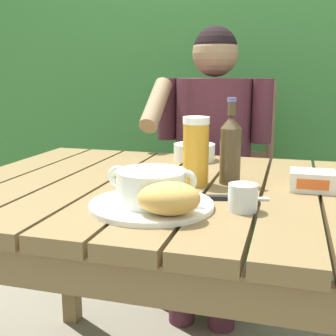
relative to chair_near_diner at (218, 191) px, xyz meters
The scene contains 13 objects.
dining_table 0.90m from the chair_near_diner, 86.99° to the right, with size 1.24×0.89×0.74m.
hedge_backdrop 0.93m from the chair_near_diner, 68.97° to the left, with size 3.92×0.93×2.82m.
chair_near_diner is the anchor object (origin of this frame).
person_eating 0.31m from the chair_near_diner, 90.83° to the right, with size 0.48×0.47×1.22m.
serving_plate 1.13m from the chair_near_diner, 88.62° to the right, with size 0.28×0.28×0.01m.
soup_bowl 1.14m from the chair_near_diner, 88.62° to the right, with size 0.21×0.16×0.08m.
bread_roll 1.21m from the chair_near_diner, 85.76° to the right, with size 0.15×0.12×0.07m.
beer_glass 0.94m from the chair_near_diner, 84.99° to the right, with size 0.07×0.07×0.18m.
beer_bottle 0.92m from the chair_near_diner, 78.90° to the right, with size 0.06×0.06×0.23m.
water_glass_small 1.13m from the chair_near_diner, 78.13° to the right, with size 0.06×0.06×0.06m.
butter_tub 0.97m from the chair_near_diner, 66.09° to the right, with size 0.11×0.08×0.05m.
table_knife 1.04m from the chair_near_diner, 79.26° to the right, with size 0.15×0.05×0.01m.
diner_bowl 0.61m from the chair_near_diner, 90.00° to the right, with size 0.14×0.14×0.06m.
Camera 1 is at (0.27, -1.10, 1.03)m, focal length 46.63 mm.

